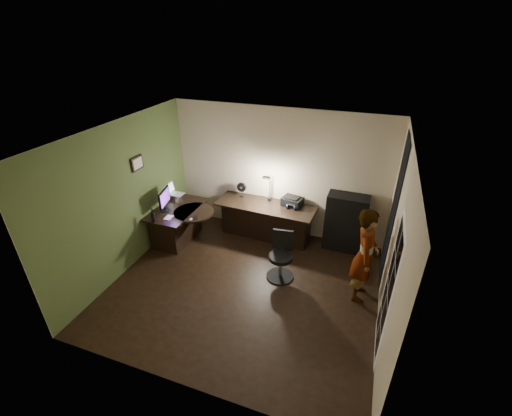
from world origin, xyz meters
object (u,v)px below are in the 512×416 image
(monitor, at_px, (164,203))
(office_chair, at_px, (281,257))
(desk_right, at_px, (265,221))
(desk_left, at_px, (178,224))
(person, at_px, (365,255))
(cabinet, at_px, (345,223))

(monitor, height_order, office_chair, monitor)
(desk_right, relative_size, monitor, 4.12)
(desk_left, distance_m, office_chair, 2.40)
(monitor, bearing_deg, office_chair, -19.83)
(desk_left, height_order, office_chair, office_chair)
(desk_right, bearing_deg, monitor, -152.23)
(office_chair, xyz_separation_m, person, (1.38, 0.00, 0.38))
(monitor, xyz_separation_m, person, (3.90, -0.32, -0.09))
(cabinet, xyz_separation_m, office_chair, (-0.95, -1.33, -0.15))
(cabinet, bearing_deg, person, -70.73)
(office_chair, bearing_deg, person, -6.75)
(desk_left, bearing_deg, cabinet, 15.20)
(desk_right, relative_size, office_chair, 2.33)
(desk_left, distance_m, monitor, 0.58)
(desk_right, height_order, person, person)
(office_chair, bearing_deg, cabinet, 47.49)
(desk_right, distance_m, cabinet, 1.65)
(desk_right, distance_m, monitor, 2.10)
(desk_left, relative_size, office_chair, 1.47)
(desk_left, xyz_separation_m, monitor, (-0.17, -0.14, 0.54))
(cabinet, height_order, monitor, cabinet)
(desk_left, bearing_deg, person, -6.46)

